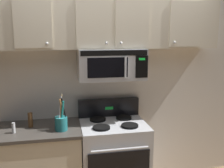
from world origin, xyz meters
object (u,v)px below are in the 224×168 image
at_px(salt_shaker, 14,128).
at_px(utensil_crock_teal, 61,122).
at_px(stove_range, 113,158).
at_px(pepper_mill, 30,120).
at_px(over_range_microwave, 111,64).

bearing_deg(salt_shaker, utensil_crock_teal, -1.90).
relative_size(stove_range, pepper_mill, 6.88).
bearing_deg(utensil_crock_teal, pepper_mill, 153.79).
bearing_deg(stove_range, pepper_mill, 176.32).
bearing_deg(stove_range, over_range_microwave, 90.14).
bearing_deg(utensil_crock_teal, over_range_microwave, 20.67).
xyz_separation_m(stove_range, salt_shaker, (-1.08, -0.09, 0.49)).
height_order(stove_range, over_range_microwave, over_range_microwave).
xyz_separation_m(salt_shaker, pepper_mill, (0.15, 0.15, 0.03)).
bearing_deg(salt_shaker, pepper_mill, 43.79).
height_order(salt_shaker, pepper_mill, pepper_mill).
relative_size(over_range_microwave, pepper_mill, 4.67).
xyz_separation_m(utensil_crock_teal, pepper_mill, (-0.33, 0.16, -0.01)).
bearing_deg(utensil_crock_teal, salt_shaker, 178.10).
height_order(stove_range, pepper_mill, stove_range).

